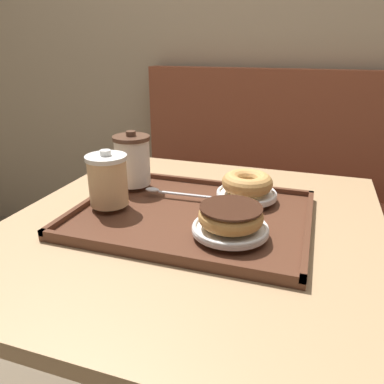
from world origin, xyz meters
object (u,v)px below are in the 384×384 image
at_px(coffee_cup_rear, 132,160).
at_px(spoon, 163,191).
at_px(coffee_cup_front, 108,180).
at_px(donut_chocolate_glazed, 231,216).
at_px(donut_plain, 247,183).

xyz_separation_m(coffee_cup_rear, spoon, (0.10, -0.04, -0.06)).
distance_m(coffee_cup_front, spoon, 0.15).
bearing_deg(spoon, coffee_cup_front, 45.63).
height_order(coffee_cup_front, donut_chocolate_glazed, coffee_cup_front).
height_order(coffee_cup_front, donut_plain, coffee_cup_front).
bearing_deg(coffee_cup_rear, donut_plain, 0.90).
xyz_separation_m(coffee_cup_rear, donut_chocolate_glazed, (0.30, -0.19, -0.03)).
height_order(donut_plain, spoon, donut_plain).
height_order(coffee_cup_rear, donut_plain, coffee_cup_rear).
relative_size(coffee_cup_front, donut_chocolate_glazed, 1.00).
relative_size(coffee_cup_rear, donut_chocolate_glazed, 1.10).
bearing_deg(coffee_cup_front, donut_chocolate_glazed, -8.95).
bearing_deg(donut_chocolate_glazed, spoon, 144.29).
bearing_deg(coffee_cup_front, donut_plain, 26.17).
height_order(donut_chocolate_glazed, spoon, donut_chocolate_glazed).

